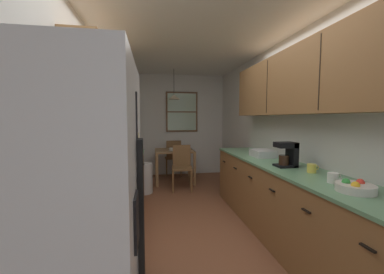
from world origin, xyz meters
name	(u,v)px	position (x,y,z in m)	size (l,w,h in m)	color
ground_plane	(189,214)	(0.00, 1.00, 0.00)	(12.00, 12.00, 0.00)	brown
wall_left	(93,131)	(-1.35, 1.00, 1.27)	(0.10, 9.00, 2.55)	silver
wall_right	(274,130)	(1.35, 1.00, 1.27)	(0.10, 9.00, 2.55)	silver
wall_back	(173,125)	(0.00, 3.65, 1.27)	(4.40, 0.10, 2.55)	silver
ceiling_slab	(189,39)	(0.00, 1.00, 2.59)	(4.40, 9.00, 0.08)	white
refrigerator	(64,245)	(-0.96, -1.30, 0.86)	(0.71, 0.80, 1.72)	silver
stove_range	(96,244)	(-0.99, -0.57, 0.47)	(0.66, 0.62, 1.10)	black
microwave_over_range	(74,94)	(-1.11, -0.57, 1.63)	(0.39, 0.62, 0.31)	silver
counter_left	(119,193)	(-1.00, 0.78, 0.45)	(0.64, 2.08, 0.90)	olive
upper_cabinets_left	(104,87)	(-1.14, 0.73, 1.85)	(0.33, 2.16, 0.71)	olive
counter_right	(284,202)	(1.00, 0.08, 0.45)	(0.64, 3.37, 0.90)	olive
upper_cabinets_right	(302,81)	(1.14, 0.03, 1.88)	(0.33, 3.05, 0.75)	olive
dining_table	(174,155)	(-0.05, 2.87, 0.61)	(0.86, 0.78, 0.73)	olive
dining_chair_near	(182,165)	(0.05, 2.27, 0.50)	(0.43, 0.43, 0.90)	brown
dining_chair_far	(173,156)	(-0.02, 3.47, 0.50)	(0.42, 0.42, 0.90)	brown
pendant_light	(174,97)	(-0.05, 2.87, 1.93)	(0.28, 0.28, 0.67)	black
back_window	(182,112)	(0.21, 3.58, 1.61)	(0.81, 0.05, 1.02)	brown
trash_bin	(145,178)	(-0.70, 2.14, 0.29)	(0.31, 0.31, 0.58)	silver
storage_canister	(107,164)	(-1.00, 0.02, 1.00)	(0.13, 0.13, 0.19)	red
dish_towel	(142,228)	(-0.64, -0.41, 0.50)	(0.02, 0.16, 0.24)	white
coffee_maker	(288,154)	(0.98, 0.00, 1.05)	(0.22, 0.18, 0.28)	black
mug_by_coffeemaker	(333,178)	(0.98, -0.70, 0.94)	(0.12, 0.09, 0.09)	white
mug_spare	(312,168)	(1.06, -0.31, 0.94)	(0.13, 0.09, 0.09)	#E5CC4C
fruit_bowl	(355,187)	(0.96, -0.94, 0.94)	(0.27, 0.27, 0.09)	silver
dish_rack	(263,153)	(1.02, 0.70, 0.95)	(0.28, 0.34, 0.10)	silver
table_serving_bowl	(173,149)	(-0.09, 2.77, 0.76)	(0.18, 0.18, 0.06)	silver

